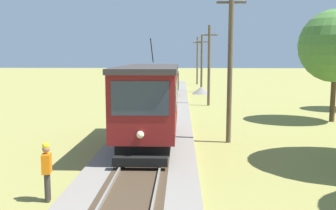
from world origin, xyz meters
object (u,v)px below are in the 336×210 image
utility_pole_mid (209,65)px  track_worker (47,169)px  utility_pole_near_tram (230,63)px  utility_pole_far (202,63)px  red_tram (149,101)px  freight_car (167,82)px  gravel_pile (201,90)px  utility_pole_distant (197,60)px  tree_left_near (336,46)px

utility_pole_mid → track_worker: (-6.30, -22.16, -2.53)m
utility_pole_near_tram → utility_pole_far: (0.00, 26.38, -0.53)m
utility_pole_near_tram → track_worker: size_ratio=4.33×
utility_pole_far → red_tram: bearing=-97.9°
freight_car → gravel_pile: (3.73, 3.41, -1.15)m
red_tram → freight_car: 22.00m
utility_pole_mid → utility_pole_distant: (0.00, 24.55, 0.09)m
red_tram → freight_car: bearing=90.0°
gravel_pile → utility_pole_mid: bearing=-89.4°
utility_pole_distant → utility_pole_mid: bearing=-90.0°
freight_car → track_worker: (-2.47, -28.79, -0.57)m
utility_pole_mid → utility_pole_distant: 24.55m
freight_car → utility_pole_mid: utility_pole_mid is taller
utility_pole_far → tree_left_near: 21.41m
utility_pole_near_tram → gravel_pile: bearing=90.2°
red_tram → utility_pole_near_tram: size_ratio=1.11×
utility_pole_near_tram → track_worker: 10.54m
red_tram → utility_pole_near_tram: bearing=16.3°
red_tram → utility_pole_far: utility_pole_far is taller
utility_pole_near_tram → utility_pole_distant: size_ratio=1.10×
freight_car → utility_pole_distant: bearing=77.9°
track_worker → tree_left_near: (13.80, 14.29, 3.91)m
freight_car → track_worker: size_ratio=2.91×
utility_pole_mid → utility_pole_far: utility_pole_mid is taller
utility_pole_far → gravel_pile: bearing=-92.8°
utility_pole_distant → track_worker: utility_pole_distant is taller
track_worker → tree_left_near: tree_left_near is taller
gravel_pile → tree_left_near: (7.61, -17.91, 4.49)m
utility_pole_distant → tree_left_near: (7.50, -32.43, 1.29)m
utility_pole_distant → gravel_pile: (-0.10, -14.51, -3.20)m
utility_pole_far → utility_pole_mid: bearing=-90.0°
utility_pole_distant → tree_left_near: 33.31m
tree_left_near → utility_pole_near_tram: bearing=-139.6°
utility_pole_far → track_worker: bearing=-100.4°
gravel_pile → track_worker: size_ratio=1.20×
freight_car → red_tram: bearing=-90.0°
freight_car → utility_pole_mid: bearing=-60.0°
freight_car → utility_pole_mid: (3.83, -6.62, 1.96)m
utility_pole_far → gravel_pile: size_ratio=3.11×
freight_car → tree_left_near: size_ratio=0.72×
utility_pole_mid → utility_pole_distant: bearing=90.0°
utility_pole_mid → gravel_pile: bearing=90.6°
utility_pole_mid → tree_left_near: size_ratio=0.94×
utility_pole_far → utility_pole_distant: (0.00, 12.42, 0.18)m
freight_car → utility_pole_far: bearing=55.2°
freight_car → utility_pole_near_tram: bearing=-79.6°
freight_car → utility_pole_far: size_ratio=0.78×
red_tram → utility_pole_mid: (3.83, 15.37, 1.32)m
freight_car → track_worker: freight_car is taller
red_tram → utility_pole_distant: 40.13m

